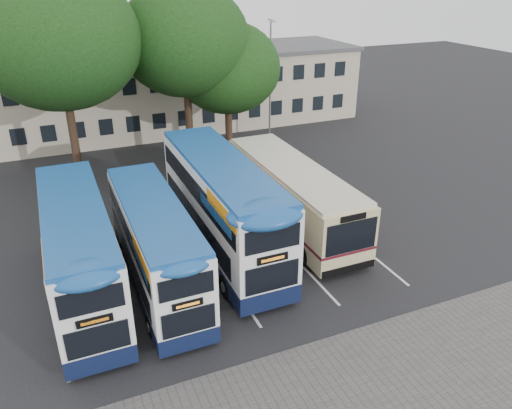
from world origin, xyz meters
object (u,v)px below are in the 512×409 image
object	(u,v)px
tree_mid	(184,40)
lamp_post	(270,76)
tree_right	(227,68)
bus_dd_mid	(156,242)
bus_dd_right	(222,203)
bus_single	(291,191)
bus_dd_left	(79,248)
tree_left	(58,40)

from	to	relation	value
tree_mid	lamp_post	bearing A→B (deg)	16.53
tree_right	bus_dd_mid	xyz separation A→B (m)	(-8.53, -14.24, -4.09)
tree_mid	bus_dd_right	size ratio (longest dim) A/B	1.07
lamp_post	tree_right	size ratio (longest dim) A/B	0.97
tree_right	bus_single	bearing A→B (deg)	-93.85
lamp_post	tree_mid	bearing A→B (deg)	-163.47
lamp_post	tree_right	xyz separation A→B (m)	(-4.12, -1.93, 1.17)
tree_mid	bus_dd_left	xyz separation A→B (m)	(-8.58, -13.63, -5.92)
tree_mid	bus_single	xyz separation A→B (m)	(2.16, -11.15, -6.33)
bus_dd_right	bus_single	bearing A→B (deg)	15.80
bus_dd_mid	bus_single	size ratio (longest dim) A/B	0.84
bus_dd_left	bus_dd_mid	xyz separation A→B (m)	(2.98, -0.45, -0.14)
bus_dd_mid	bus_dd_right	world-z (taller)	bus_dd_right
tree_mid	bus_dd_mid	xyz separation A→B (m)	(-5.61, -14.08, -6.06)
tree_mid	bus_dd_right	distance (m)	13.74
lamp_post	bus_dd_right	world-z (taller)	lamp_post
tree_left	tree_mid	xyz separation A→B (m)	(7.57, 1.09, -0.55)
lamp_post	bus_single	xyz separation A→B (m)	(-4.88, -13.24, -3.19)
bus_dd_left	bus_dd_mid	bearing A→B (deg)	-8.61
lamp_post	bus_dd_left	distance (m)	22.34
bus_single	bus_dd_right	bearing A→B (deg)	-164.20
bus_dd_mid	tree_right	bearing A→B (deg)	59.07
tree_right	bus_dd_right	size ratio (longest dim) A/B	0.84
lamp_post	bus_single	world-z (taller)	lamp_post
tree_mid	tree_right	distance (m)	3.53
bus_dd_left	bus_single	bearing A→B (deg)	13.00
tree_mid	bus_dd_left	size ratio (longest dim) A/B	1.17
tree_left	tree_right	size ratio (longest dim) A/B	1.36
tree_left	bus_dd_mid	size ratio (longest dim) A/B	1.35
tree_left	tree_mid	world-z (taller)	tree_left
tree_mid	tree_left	bearing A→B (deg)	-171.84
bus_dd_mid	bus_single	world-z (taller)	bus_dd_mid
lamp_post	bus_dd_right	distance (m)	17.24
tree_left	bus_dd_left	bearing A→B (deg)	-94.61
tree_left	bus_dd_mid	bearing A→B (deg)	-81.40
bus_dd_right	bus_dd_left	bearing A→B (deg)	-168.84
tree_left	bus_dd_mid	world-z (taller)	tree_left
lamp_post	tree_left	world-z (taller)	tree_left
tree_right	bus_single	distance (m)	12.14
lamp_post	tree_right	distance (m)	4.70
lamp_post	bus_single	distance (m)	14.46
tree_left	bus_dd_right	size ratio (longest dim) A/B	1.15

